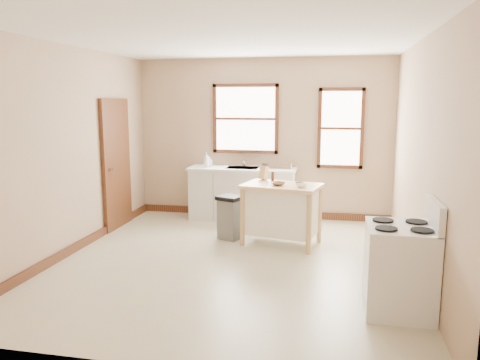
# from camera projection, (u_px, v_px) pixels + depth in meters

# --- Properties ---
(floor) EXTENTS (5.00, 5.00, 0.00)m
(floor) POSITION_uv_depth(u_px,v_px,m) (232.00, 262.00, 6.08)
(floor) COLOR #BBB295
(floor) RESTS_ON ground
(ceiling) EXTENTS (5.00, 5.00, 0.00)m
(ceiling) POSITION_uv_depth(u_px,v_px,m) (232.00, 39.00, 5.61)
(ceiling) COLOR white
(ceiling) RESTS_ON ground
(wall_back) EXTENTS (4.50, 0.04, 2.80)m
(wall_back) POSITION_uv_depth(u_px,v_px,m) (262.00, 139.00, 8.26)
(wall_back) COLOR tan
(wall_back) RESTS_ON ground
(wall_left) EXTENTS (0.04, 5.00, 2.80)m
(wall_left) POSITION_uv_depth(u_px,v_px,m) (69.00, 151.00, 6.28)
(wall_left) COLOR tan
(wall_left) RESTS_ON ground
(wall_right) EXTENTS (0.04, 5.00, 2.80)m
(wall_right) POSITION_uv_depth(u_px,v_px,m) (422.00, 159.00, 5.40)
(wall_right) COLOR tan
(wall_right) RESTS_ON ground
(window_main) EXTENTS (1.17, 0.06, 1.22)m
(window_main) POSITION_uv_depth(u_px,v_px,m) (245.00, 119.00, 8.24)
(window_main) COLOR #3B1710
(window_main) RESTS_ON wall_back
(window_side) EXTENTS (0.77, 0.06, 1.37)m
(window_side) POSITION_uv_depth(u_px,v_px,m) (341.00, 128.00, 7.94)
(window_side) COLOR #3B1710
(window_side) RESTS_ON wall_back
(door_left) EXTENTS (0.06, 0.90, 2.10)m
(door_left) POSITION_uv_depth(u_px,v_px,m) (116.00, 164.00, 7.59)
(door_left) COLOR #3B1710
(door_left) RESTS_ON ground
(baseboard_back) EXTENTS (4.50, 0.04, 0.12)m
(baseboard_back) POSITION_uv_depth(u_px,v_px,m) (261.00, 213.00, 8.45)
(baseboard_back) COLOR #3B1710
(baseboard_back) RESTS_ON ground
(baseboard_left) EXTENTS (0.04, 5.00, 0.12)m
(baseboard_left) POSITION_uv_depth(u_px,v_px,m) (77.00, 247.00, 6.50)
(baseboard_left) COLOR #3B1710
(baseboard_left) RESTS_ON ground
(sink_counter) EXTENTS (1.86, 0.62, 0.92)m
(sink_counter) POSITION_uv_depth(u_px,v_px,m) (242.00, 194.00, 8.18)
(sink_counter) COLOR silver
(sink_counter) RESTS_ON ground
(faucet) EXTENTS (0.03, 0.03, 0.22)m
(faucet) POSITION_uv_depth(u_px,v_px,m) (244.00, 160.00, 8.26)
(faucet) COLOR silver
(faucet) RESTS_ON sink_counter
(soap_bottle_a) EXTENTS (0.13, 0.13, 0.25)m
(soap_bottle_a) POSITION_uv_depth(u_px,v_px,m) (206.00, 160.00, 8.16)
(soap_bottle_a) COLOR #B2B2B2
(soap_bottle_a) RESTS_ON sink_counter
(soap_bottle_b) EXTENTS (0.10, 0.10, 0.18)m
(soap_bottle_b) POSITION_uv_depth(u_px,v_px,m) (210.00, 162.00, 8.21)
(soap_bottle_b) COLOR #B2B2B2
(soap_bottle_b) RESTS_ON sink_counter
(dish_rack) EXTENTS (0.53, 0.47, 0.11)m
(dish_rack) POSITION_uv_depth(u_px,v_px,m) (280.00, 165.00, 7.98)
(dish_rack) COLOR silver
(dish_rack) RESTS_ON sink_counter
(kitchen_island) EXTENTS (1.20, 0.89, 0.88)m
(kitchen_island) POSITION_uv_depth(u_px,v_px,m) (281.00, 214.00, 6.76)
(kitchen_island) COLOR #FCC694
(kitchen_island) RESTS_ON ground
(knife_block) EXTENTS (0.13, 0.13, 0.20)m
(knife_block) POSITION_uv_depth(u_px,v_px,m) (264.00, 173.00, 7.05)
(knife_block) COLOR tan
(knife_block) RESTS_ON kitchen_island
(pepper_grinder) EXTENTS (0.05, 0.05, 0.15)m
(pepper_grinder) POSITION_uv_depth(u_px,v_px,m) (273.00, 176.00, 6.93)
(pepper_grinder) COLOR #412411
(pepper_grinder) RESTS_ON kitchen_island
(bowl_a) EXTENTS (0.26, 0.26, 0.05)m
(bowl_a) POSITION_uv_depth(u_px,v_px,m) (278.00, 184.00, 6.61)
(bowl_a) COLOR brown
(bowl_a) RESTS_ON kitchen_island
(bowl_b) EXTENTS (0.19, 0.19, 0.04)m
(bowl_b) POSITION_uv_depth(u_px,v_px,m) (300.00, 184.00, 6.65)
(bowl_b) COLOR brown
(bowl_b) RESTS_ON kitchen_island
(bowl_c) EXTENTS (0.22, 0.22, 0.05)m
(bowl_c) POSITION_uv_depth(u_px,v_px,m) (302.00, 186.00, 6.45)
(bowl_c) COLOR white
(bowl_c) RESTS_ON kitchen_island
(trash_bin) EXTENTS (0.43, 0.40, 0.66)m
(trash_bin) POSITION_uv_depth(u_px,v_px,m) (230.00, 217.00, 7.03)
(trash_bin) COLOR slate
(trash_bin) RESTS_ON ground
(gas_stove) EXTENTS (0.70, 0.71, 1.14)m
(gas_stove) POSITION_uv_depth(u_px,v_px,m) (400.00, 256.00, 4.57)
(gas_stove) COLOR white
(gas_stove) RESTS_ON ground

